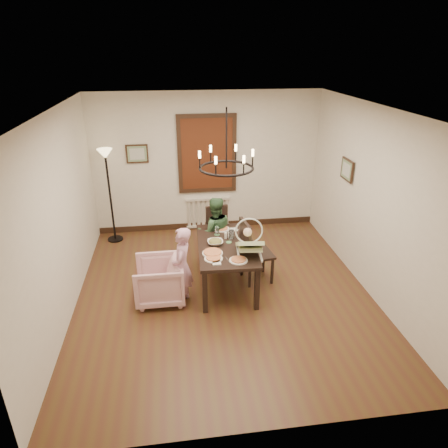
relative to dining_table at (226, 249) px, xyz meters
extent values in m
cube|color=#4F2B1B|center=(-0.07, -0.25, -0.64)|extent=(4.50, 5.00, 0.01)
cube|color=white|center=(-0.07, -0.25, 2.16)|extent=(4.50, 5.00, 0.01)
cube|color=silver|center=(-0.07, 2.25, 0.76)|extent=(4.50, 0.01, 2.80)
cube|color=silver|center=(-2.32, -0.25, 0.76)|extent=(0.01, 5.00, 2.80)
cube|color=silver|center=(2.18, -0.25, 0.76)|extent=(0.01, 5.00, 2.80)
cube|color=black|center=(0.00, 0.00, 0.06)|extent=(0.94, 1.59, 0.05)
cube|color=black|center=(-0.41, -0.70, -0.30)|extent=(0.07, 0.07, 0.68)
cube|color=black|center=(-0.35, 0.73, -0.30)|extent=(0.07, 0.07, 0.68)
cube|color=black|center=(0.35, -0.73, -0.30)|extent=(0.07, 0.07, 0.68)
cube|color=black|center=(0.41, 0.70, -0.30)|extent=(0.07, 0.07, 0.68)
imported|color=beige|center=(-1.06, -0.28, -0.31)|extent=(0.74, 0.72, 0.67)
imported|color=#C68CA4|center=(-0.71, -0.41, -0.13)|extent=(0.32, 0.41, 1.02)
imported|color=#365B38|center=(-0.11, 0.65, -0.12)|extent=(0.53, 0.42, 1.05)
imported|color=white|center=(-0.17, 0.02, 0.12)|extent=(0.29, 0.29, 0.07)
cylinder|color=tan|center=(-0.25, -0.29, 0.10)|extent=(0.31, 0.31, 0.04)
cylinder|color=silver|center=(0.10, 0.15, 0.16)|extent=(0.07, 0.07, 0.15)
cube|color=#552711|center=(-0.07, 2.21, 0.96)|extent=(1.00, 0.03, 1.40)
cube|color=black|center=(-1.42, 2.22, 1.01)|extent=(0.42, 0.03, 0.36)
cube|color=black|center=(2.14, 0.65, 1.01)|extent=(0.03, 0.42, 0.36)
torus|color=black|center=(0.00, 0.00, 1.31)|extent=(0.80, 0.80, 0.04)
camera|label=1|loc=(-0.78, -5.48, 2.92)|focal=32.00mm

